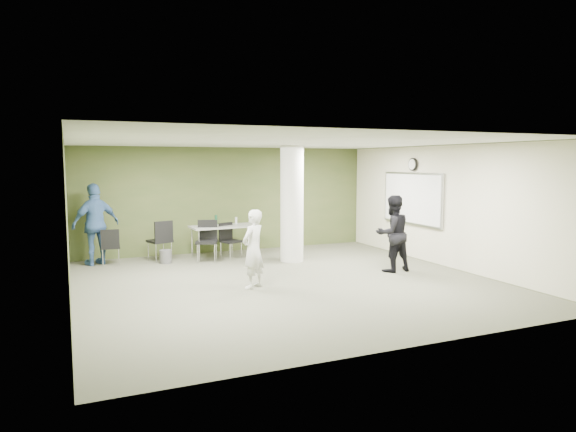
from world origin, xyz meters
name	(u,v)px	position (x,y,z in m)	size (l,w,h in m)	color
floor	(286,282)	(0.00, 0.00, 0.00)	(8.00, 8.00, 0.00)	#4E4F3E
ceiling	(286,142)	(0.00, 0.00, 2.80)	(8.00, 8.00, 0.00)	white
wall_back	(228,200)	(0.00, 4.00, 1.40)	(8.00, 0.02, 2.80)	#3D4E24
wall_left	(67,222)	(-4.00, 0.00, 1.40)	(0.02, 8.00, 2.80)	#3D4E24
wall_right_cream	(447,206)	(4.00, 0.00, 1.40)	(0.02, 8.00, 2.80)	beige
column	(292,204)	(1.00, 2.00, 1.40)	(0.56, 0.56, 2.80)	silver
whiteboard	(412,199)	(3.92, 1.20, 1.50)	(0.05, 2.30, 1.30)	silver
wall_clock	(413,164)	(3.92, 1.20, 2.35)	(0.06, 0.32, 0.32)	black
folding_table	(224,227)	(-0.36, 3.15, 0.76)	(1.74, 0.84, 1.06)	gray
wastebasket	(166,257)	(-1.89, 2.93, 0.16)	(0.28, 0.28, 0.32)	#4C4C4C
chair_back_left	(110,244)	(-3.11, 3.20, 0.50)	(0.46, 0.46, 0.86)	black
chair_back_right	(161,237)	(-1.93, 3.22, 0.58)	(0.62, 0.62, 1.00)	black
chair_table_left	(207,237)	(-0.90, 2.81, 0.58)	(0.64, 0.64, 1.00)	black
chair_table_right	(229,238)	(-0.30, 2.99, 0.52)	(0.58, 0.58, 0.89)	black
woman_white	(253,249)	(-0.77, -0.18, 0.76)	(0.55, 0.36, 1.51)	silver
man_black	(392,234)	(2.55, 0.03, 0.84)	(0.82, 0.64, 1.69)	black
man_blue	(96,224)	(-3.40, 3.40, 0.96)	(1.12, 0.47, 1.92)	#3D6298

